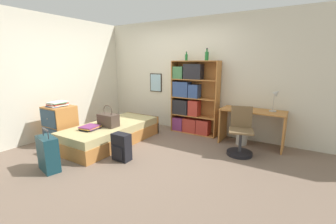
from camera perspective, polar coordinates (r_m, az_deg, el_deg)
ground_plane at (r=4.38m, az=-7.38°, el=-9.32°), size 14.00×14.00×0.00m
wall_back at (r=5.47m, az=3.37°, el=9.12°), size 10.00×0.09×2.60m
wall_left at (r=5.67m, az=-24.85°, el=8.12°), size 0.06×10.00×2.60m
bed at (r=4.79m, az=-13.93°, el=-5.21°), size 0.94×2.05×0.40m
handbag at (r=4.53m, az=-14.93°, el=-1.96°), size 0.39×0.23×0.43m
book_stack_on_bed at (r=4.45m, az=-19.19°, el=-3.75°), size 0.33×0.36×0.07m
suitcase at (r=3.91m, az=-28.14°, el=-9.33°), size 0.44×0.29×0.66m
dresser at (r=5.03m, az=-25.66°, el=-3.00°), size 0.53×0.51×0.77m
magazine_pile_on_dresser at (r=4.96m, az=-26.31°, el=1.83°), size 0.31×0.38×0.09m
bookcase at (r=5.20m, az=5.62°, el=2.96°), size 1.09×0.29×1.66m
bottle_green at (r=5.20m, az=4.69°, el=13.71°), size 0.06×0.06×0.20m
bottle_brown at (r=4.98m, az=9.82°, el=13.89°), size 0.08×0.08×0.26m
desk at (r=4.71m, az=20.58°, el=-2.07°), size 1.20×0.52×0.71m
desk_lamp at (r=4.63m, az=25.74°, el=3.62°), size 0.18×0.13×0.44m
desk_chair at (r=4.24m, az=17.87°, el=-6.61°), size 0.51×0.51×0.85m
backpack at (r=3.89m, az=-11.77°, el=-8.74°), size 0.31×0.21×0.46m
waste_bin at (r=4.79m, az=18.20°, el=-6.10°), size 0.22×0.22×0.29m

